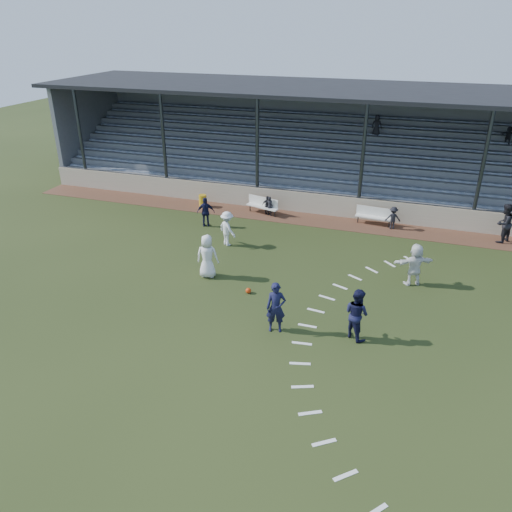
# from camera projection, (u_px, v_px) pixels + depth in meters

# --- Properties ---
(ground) EXTENTS (90.00, 90.00, 0.00)m
(ground) POSITION_uv_depth(u_px,v_px,m) (235.00, 313.00, 19.29)
(ground) COLOR #263114
(ground) RESTS_ON ground
(cinder_track) EXTENTS (34.00, 2.00, 0.02)m
(cinder_track) POSITION_uv_depth(u_px,v_px,m) (301.00, 218.00, 28.25)
(cinder_track) COLOR #4F2D1F
(cinder_track) RESTS_ON ground
(retaining_wall) EXTENTS (34.00, 0.18, 1.20)m
(retaining_wall) POSITION_uv_depth(u_px,v_px,m) (306.00, 203.00, 28.89)
(retaining_wall) COLOR #BDAC91
(retaining_wall) RESTS_ON ground
(bench_left) EXTENTS (2.03, 0.99, 0.95)m
(bench_left) POSITION_uv_depth(u_px,v_px,m) (263.00, 204.00, 28.73)
(bench_left) COLOR silver
(bench_left) RESTS_ON cinder_track
(bench_right) EXTENTS (2.03, 0.64, 0.95)m
(bench_right) POSITION_uv_depth(u_px,v_px,m) (374.00, 214.00, 27.23)
(bench_right) COLOR silver
(bench_right) RESTS_ON cinder_track
(trash_bin) EXTENTS (0.46, 0.46, 0.73)m
(trash_bin) POSITION_uv_depth(u_px,v_px,m) (203.00, 201.00, 29.82)
(trash_bin) COLOR gold
(trash_bin) RESTS_ON cinder_track
(football) EXTENTS (0.23, 0.23, 0.23)m
(football) POSITION_uv_depth(u_px,v_px,m) (248.00, 291.00, 20.61)
(football) COLOR red
(football) RESTS_ON ground
(player_white_lead) EXTENTS (1.04, 0.76, 1.96)m
(player_white_lead) POSITION_uv_depth(u_px,v_px,m) (207.00, 256.00, 21.58)
(player_white_lead) COLOR silver
(player_white_lead) RESTS_ON ground
(player_navy_lead) EXTENTS (0.80, 0.64, 1.92)m
(player_navy_lead) POSITION_uv_depth(u_px,v_px,m) (276.00, 308.00, 17.81)
(player_navy_lead) COLOR #121433
(player_navy_lead) RESTS_ON ground
(player_navy_mid) EXTENTS (1.19, 1.14, 1.93)m
(player_navy_mid) POSITION_uv_depth(u_px,v_px,m) (357.00, 314.00, 17.44)
(player_navy_mid) COLOR #121433
(player_navy_mid) RESTS_ON ground
(player_white_wing) EXTENTS (1.31, 1.17, 1.76)m
(player_white_wing) POSITION_uv_depth(u_px,v_px,m) (227.00, 229.00, 24.65)
(player_white_wing) COLOR silver
(player_white_wing) RESTS_ON ground
(player_navy_wing) EXTENTS (1.03, 0.71, 1.62)m
(player_navy_wing) POSITION_uv_depth(u_px,v_px,m) (206.00, 212.00, 26.92)
(player_navy_wing) COLOR #121433
(player_navy_wing) RESTS_ON ground
(player_white_back) EXTENTS (1.79, 1.26, 1.86)m
(player_white_back) POSITION_uv_depth(u_px,v_px,m) (415.00, 265.00, 20.96)
(player_white_back) COLOR silver
(player_white_back) RESTS_ON ground
(official) EXTENTS (1.21, 1.24, 2.01)m
(official) POSITION_uv_depth(u_px,v_px,m) (504.00, 223.00, 24.89)
(official) COLOR black
(official) RESTS_ON cinder_track
(sub_left_near) EXTENTS (0.47, 0.37, 1.12)m
(sub_left_near) POSITION_uv_depth(u_px,v_px,m) (270.00, 206.00, 28.41)
(sub_left_near) COLOR black
(sub_left_near) RESTS_ON cinder_track
(sub_left_far) EXTENTS (0.65, 0.27, 1.10)m
(sub_left_far) POSITION_uv_depth(u_px,v_px,m) (268.00, 205.00, 28.56)
(sub_left_far) COLOR black
(sub_left_far) RESTS_ON cinder_track
(sub_right) EXTENTS (0.87, 0.60, 1.24)m
(sub_right) POSITION_uv_depth(u_px,v_px,m) (393.00, 218.00, 26.61)
(sub_right) COLOR black
(sub_right) RESTS_ON cinder_track
(grandstand) EXTENTS (34.60, 9.00, 6.61)m
(grandstand) POSITION_uv_depth(u_px,v_px,m) (324.00, 156.00, 32.22)
(grandstand) COLOR slate
(grandstand) RESTS_ON ground
(penalty_arc) EXTENTS (3.89, 14.63, 0.01)m
(penalty_arc) POSITION_uv_depth(u_px,v_px,m) (342.00, 332.00, 18.10)
(penalty_arc) COLOR white
(penalty_arc) RESTS_ON ground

